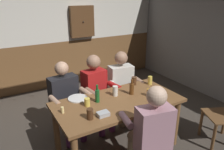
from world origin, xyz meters
TOP-DOWN VIEW (x-y plane):
  - ground_plane at (0.00, 0.00)m, footprint 6.24×6.24m
  - back_wall_upper at (0.00, 2.58)m, footprint 5.20×0.12m
  - back_wall_wainscot at (0.00, 2.58)m, footprint 5.20×0.12m
  - dining_table at (0.00, -0.11)m, footprint 1.69×0.85m
  - person_0 at (-0.50, 0.54)m, footprint 0.58×0.53m
  - person_1 at (0.01, 0.54)m, footprint 0.53×0.57m
  - person_2 at (0.50, 0.55)m, footprint 0.57×0.56m
  - person_3 at (0.01, -0.77)m, footprint 0.57×0.58m
  - table_candle at (-0.74, -0.04)m, footprint 0.04×0.04m
  - condiment_caddy at (-0.35, -0.35)m, footprint 0.14×0.10m
  - plate_0 at (-0.44, 0.21)m, footprint 0.27×0.27m
  - bottle_0 at (0.27, -0.03)m, footprint 0.06×0.06m
  - bottle_1 at (-0.25, 0.00)m, footprint 0.06×0.06m
  - pint_glass_0 at (-0.51, -0.33)m, footprint 0.08×0.08m
  - pint_glass_1 at (0.05, 0.04)m, footprint 0.07×0.07m
  - pint_glass_2 at (0.73, 0.11)m, footprint 0.07×0.07m
  - pint_glass_3 at (0.45, -0.20)m, footprint 0.07×0.07m
  - pint_glass_4 at (0.51, 0.23)m, footprint 0.08×0.08m
  - pint_glass_5 at (-0.41, -0.03)m, footprint 0.07×0.07m
  - wall_dart_cabinet at (0.62, 2.45)m, footprint 0.56×0.15m

SIDE VIEW (x-z plane):
  - ground_plane at x=0.00m, z-range 0.00..0.00m
  - back_wall_wainscot at x=0.00m, z-range 0.00..1.05m
  - dining_table at x=0.00m, z-range 0.27..1.02m
  - person_0 at x=-0.50m, z-range 0.06..1.25m
  - person_2 at x=0.50m, z-range 0.07..1.27m
  - person_1 at x=0.01m, z-range 0.07..1.28m
  - person_3 at x=0.01m, z-range 0.06..1.31m
  - plate_0 at x=-0.44m, z-range 0.76..0.77m
  - condiment_caddy at x=-0.35m, z-range 0.76..0.81m
  - table_candle at x=-0.74m, z-range 0.76..0.84m
  - pint_glass_3 at x=0.45m, z-range 0.76..0.86m
  - pint_glass_5 at x=-0.41m, z-range 0.76..0.86m
  - pint_glass_4 at x=0.51m, z-range 0.76..0.88m
  - pint_glass_0 at x=-0.51m, z-range 0.76..0.89m
  - pint_glass_2 at x=0.73m, z-range 0.76..0.89m
  - pint_glass_1 at x=0.05m, z-range 0.76..0.90m
  - bottle_0 at x=0.27m, z-range 0.73..0.96m
  - bottle_1 at x=-0.25m, z-range 0.73..0.97m
  - wall_dart_cabinet at x=0.62m, z-range 1.13..1.83m
  - back_wall_upper at x=0.00m, z-range 1.05..2.69m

